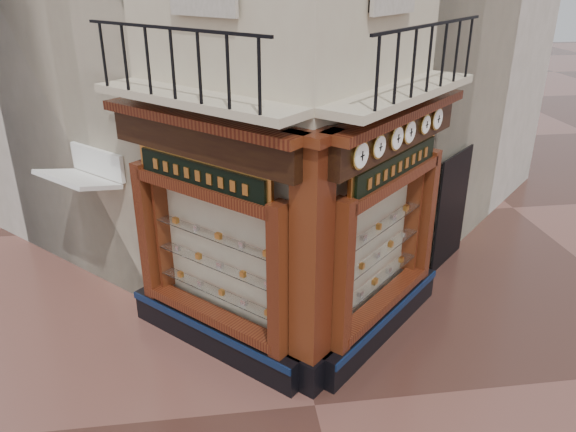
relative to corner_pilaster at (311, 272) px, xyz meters
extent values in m
plane|color=#43261F|center=(0.00, -0.50, -1.95)|extent=(80.00, 80.00, 0.00)
cube|color=black|center=(-1.44, 1.04, -1.67)|extent=(2.72, 2.72, 0.55)
cube|color=#0B1B3B|center=(-1.57, 0.91, -1.46)|extent=(2.50, 2.50, 0.12)
cube|color=#3D130B|center=(-0.45, 0.05, -0.17)|extent=(0.37, 0.37, 2.45)
cube|color=#3D130B|center=(-2.43, 2.03, -0.17)|extent=(0.37, 0.37, 2.45)
cube|color=beige|center=(-1.20, 1.27, -0.20)|extent=(1.80, 1.80, 2.10)
cube|color=black|center=(-1.42, 1.05, 1.65)|extent=(2.69, 2.69, 0.50)
cube|color=#3D130B|center=(-1.47, 1.00, 1.96)|extent=(2.86, 2.86, 0.14)
cube|color=black|center=(1.44, 1.04, -1.67)|extent=(2.72, 2.72, 0.55)
cube|color=#0B1B3B|center=(1.57, 0.91, -1.46)|extent=(2.50, 2.50, 0.12)
cube|color=#3D130B|center=(0.45, 0.05, -0.17)|extent=(0.37, 0.37, 2.45)
cube|color=#3D130B|center=(2.43, 2.03, -0.17)|extent=(0.37, 0.37, 2.45)
cube|color=beige|center=(1.20, 1.27, -0.20)|extent=(1.80, 1.80, 2.10)
cube|color=black|center=(1.42, 1.05, 1.65)|extent=(2.69, 2.69, 0.50)
cube|color=#3D130B|center=(1.47, 1.00, 1.96)|extent=(2.86, 2.86, 0.14)
cube|color=black|center=(0.00, 0.00, -1.67)|extent=(0.78, 0.78, 0.55)
cube|color=#3D130B|center=(0.00, 0.00, 0.25)|extent=(0.64, 0.64, 3.50)
cube|color=#3D130B|center=(0.00, 0.00, 1.96)|extent=(0.85, 0.85, 0.14)
cube|color=beige|center=(-1.48, 0.99, 2.25)|extent=(2.97, 2.97, 0.12)
cube|color=black|center=(-1.72, 0.76, 3.20)|extent=(2.36, 2.36, 0.04)
cube|color=beige|center=(1.48, 0.99, 2.25)|extent=(2.97, 2.97, 0.12)
cube|color=black|center=(1.72, 0.76, 3.20)|extent=(2.36, 2.36, 0.04)
cylinder|color=gold|center=(0.61, 0.02, 1.67)|extent=(0.31, 0.31, 0.39)
cylinder|color=white|center=(0.63, 0.00, 1.67)|extent=(0.25, 0.25, 0.33)
cube|color=black|center=(0.64, -0.01, 1.67)|extent=(0.02, 0.02, 0.13)
cube|color=black|center=(0.64, -0.01, 1.67)|extent=(0.08, 0.08, 0.01)
cylinder|color=gold|center=(0.96, 0.36, 1.67)|extent=(0.28, 0.28, 0.34)
cylinder|color=white|center=(0.98, 0.34, 1.67)|extent=(0.22, 0.22, 0.30)
cube|color=black|center=(0.99, 0.33, 1.67)|extent=(0.02, 0.02, 0.11)
cube|color=black|center=(0.99, 0.33, 1.67)|extent=(0.07, 0.07, 0.01)
cylinder|color=gold|center=(1.32, 0.73, 1.67)|extent=(0.29, 0.29, 0.37)
cylinder|color=white|center=(1.35, 0.71, 1.67)|extent=(0.24, 0.24, 0.32)
cube|color=black|center=(1.36, 0.70, 1.67)|extent=(0.02, 0.02, 0.12)
cube|color=black|center=(1.36, 0.70, 1.67)|extent=(0.07, 0.07, 0.01)
cylinder|color=gold|center=(1.61, 1.02, 1.67)|extent=(0.30, 0.30, 0.37)
cylinder|color=white|center=(1.63, 1.00, 1.67)|extent=(0.24, 0.24, 0.32)
cube|color=black|center=(1.65, 0.99, 1.67)|extent=(0.02, 0.02, 0.12)
cube|color=black|center=(1.65, 0.99, 1.67)|extent=(0.07, 0.07, 0.01)
cylinder|color=gold|center=(2.00, 1.41, 1.67)|extent=(0.26, 0.26, 0.32)
cylinder|color=white|center=(2.02, 1.38, 1.67)|extent=(0.21, 0.21, 0.28)
cube|color=black|center=(2.03, 1.37, 1.67)|extent=(0.02, 0.02, 0.11)
cube|color=black|center=(2.03, 1.37, 1.67)|extent=(0.07, 0.07, 0.01)
cylinder|color=gold|center=(2.32, 1.72, 1.67)|extent=(0.30, 0.30, 0.37)
cylinder|color=white|center=(2.34, 1.70, 1.67)|extent=(0.24, 0.24, 0.32)
cube|color=black|center=(2.35, 1.69, 1.67)|extent=(0.02, 0.02, 0.12)
cube|color=black|center=(2.35, 1.69, 1.67)|extent=(0.07, 0.07, 0.01)
cube|color=gold|center=(-1.45, 1.03, 1.15)|extent=(1.91, 1.91, 0.51)
cube|color=black|center=(-1.48, 1.00, 1.15)|extent=(1.78, 1.78, 0.38)
cube|color=gold|center=(1.45, 1.03, 1.15)|extent=(1.91, 1.91, 0.51)
cube|color=black|center=(1.48, 1.00, 1.15)|extent=(1.79, 1.79, 0.38)
camera|label=1|loc=(-1.25, -6.74, 3.90)|focal=35.00mm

